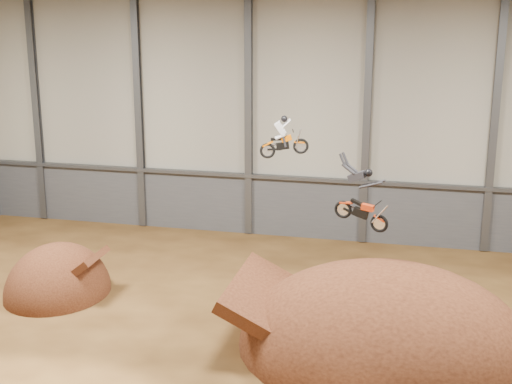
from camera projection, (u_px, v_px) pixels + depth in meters
floor at (241, 356)px, 27.59m from camera, size 40.00×40.00×0.00m
back_wall at (307, 118)px, 39.89m from camera, size 40.00×0.10×14.00m
lower_band_back at (305, 208)px, 41.15m from camera, size 39.80×0.18×3.50m
steel_rail at (305, 179)px, 40.55m from camera, size 39.80×0.35×0.20m
steel_column_0 at (37, 109)px, 43.41m from camera, size 0.40×0.36×13.90m
steel_column_1 at (139, 112)px, 41.93m from camera, size 0.40×0.36×13.90m
steel_column_2 at (249, 116)px, 40.44m from camera, size 0.40×0.36×13.90m
steel_column_3 at (367, 121)px, 38.96m from camera, size 0.40×0.36×13.90m
steel_column_4 at (494, 125)px, 37.48m from camera, size 0.40×0.36×13.90m
takeoff_ramp at (58, 293)px, 33.59m from camera, size 4.77×5.50×4.77m
landing_ramp at (384, 349)px, 28.16m from camera, size 11.57×10.24×6.68m
fmx_rider_a at (285, 134)px, 31.49m from camera, size 2.54×1.35×2.24m
fmx_rider_b at (360, 193)px, 28.72m from camera, size 3.74×1.76×3.31m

